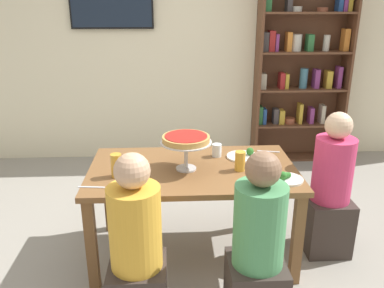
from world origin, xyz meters
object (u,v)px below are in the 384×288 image
object	(u,v)px
cutlery_fork_far	(268,151)
beer_glass_amber_tall	(240,161)
diner_head_east	(330,194)
salad_plate_near_diner	(286,178)
dining_table	(193,179)
cutlery_knife_near	(91,187)
diner_near_right	(257,256)
salad_plate_far_diner	(244,155)
beer_glass_amber_short	(116,165)
cutlery_fork_near	(249,186)
television	(111,3)
bookshelf	(301,68)
deep_dish_pizza_stand	(186,141)
water_glass_clear_near	(217,150)
diner_near_left	(137,259)

from	to	relation	value
cutlery_fork_far	beer_glass_amber_tall	bearing A→B (deg)	62.35
diner_head_east	salad_plate_near_diner	world-z (taller)	diner_head_east
dining_table	cutlery_knife_near	size ratio (longest dim) A/B	8.49
diner_near_right	salad_plate_near_diner	bearing A→B (deg)	-30.02
salad_plate_far_diner	cutlery_knife_near	bearing A→B (deg)	-156.33
beer_glass_amber_short	cutlery_fork_near	size ratio (longest dim) A/B	0.94
beer_glass_amber_short	cutlery_knife_near	world-z (taller)	beer_glass_amber_short
cutlery_fork_near	television	bearing A→B (deg)	102.21
diner_near_right	bookshelf	bearing A→B (deg)	-21.02
bookshelf	cutlery_knife_near	size ratio (longest dim) A/B	12.29
television	deep_dish_pizza_stand	size ratio (longest dim) A/B	2.54
television	diner_head_east	bearing A→B (deg)	-48.27
diner_near_right	diner_head_east	xyz separation A→B (m)	(0.72, 0.76, 0.00)
diner_head_east	cutlery_knife_near	size ratio (longest dim) A/B	6.39
cutlery_fork_near	cutlery_fork_far	bearing A→B (deg)	52.83
dining_table	cutlery_fork_near	size ratio (longest dim) A/B	8.49
bookshelf	cutlery_fork_far	distance (m)	1.92
dining_table	television	distance (m)	2.57
salad_plate_far_diner	water_glass_clear_near	bearing A→B (deg)	171.80
television	beer_glass_amber_short	xyz separation A→B (m)	(0.27, -2.24, -1.05)
diner_near_left	cutlery_fork_near	distance (m)	0.86
diner_near_right	beer_glass_amber_short	xyz separation A→B (m)	(-0.88, 0.63, 0.33)
beer_glass_amber_tall	beer_glass_amber_short	distance (m)	0.88
dining_table	cutlery_knife_near	distance (m)	0.76
diner_head_east	cutlery_fork_far	bearing A→B (deg)	-34.25
bookshelf	salad_plate_near_diner	bearing A→B (deg)	-108.84
bookshelf	dining_table	bearing A→B (deg)	-124.92
bookshelf	deep_dish_pizza_stand	world-z (taller)	bookshelf
diner_near_left	diner_head_east	world-z (taller)	same
bookshelf	salad_plate_far_diner	distance (m)	2.11
dining_table	salad_plate_far_diner	size ratio (longest dim) A/B	6.06
diner_near_left	beer_glass_amber_short	xyz separation A→B (m)	(-0.17, 0.61, 0.33)
deep_dish_pizza_stand	beer_glass_amber_tall	bearing A→B (deg)	-5.65
salad_plate_near_diner	bookshelf	bearing A→B (deg)	71.16
water_glass_clear_near	cutlery_knife_near	bearing A→B (deg)	-150.00
diner_near_left	cutlery_fork_far	bearing A→B (deg)	-43.91
television	cutlery_fork_far	bearing A→B (deg)	-51.38
dining_table	salad_plate_near_diner	xyz separation A→B (m)	(0.63, -0.25, 0.11)
salad_plate_far_diner	water_glass_clear_near	world-z (taller)	water_glass_clear_near
diner_near_left	beer_glass_amber_tall	size ratio (longest dim) A/B	8.00
diner_near_right	beer_glass_amber_short	size ratio (longest dim) A/B	6.81
diner_head_east	beer_glass_amber_short	xyz separation A→B (m)	(-1.60, -0.14, 0.33)
deep_dish_pizza_stand	water_glass_clear_near	xyz separation A→B (m)	(0.25, 0.24, -0.17)
dining_table	salad_plate_near_diner	size ratio (longest dim) A/B	7.03
salad_plate_near_diner	diner_near_left	bearing A→B (deg)	-153.80
salad_plate_far_diner	beer_glass_amber_tall	size ratio (longest dim) A/B	1.75
dining_table	beer_glass_amber_short	bearing A→B (deg)	-166.38
diner_near_left	diner_head_east	bearing A→B (deg)	-62.34
diner_near_right	water_glass_clear_near	bearing A→B (deg)	8.04
cutlery_knife_near	beer_glass_amber_tall	bearing A→B (deg)	18.99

